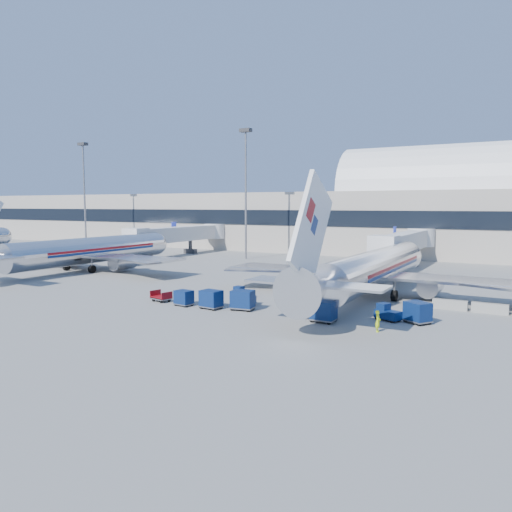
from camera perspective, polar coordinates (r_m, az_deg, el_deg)
The scene contains 20 objects.
ground at distance 52.56m, azimuth 1.07°, elevation -4.54°, with size 260.00×260.00×0.00m, color gray.
terminal at distance 108.43m, azimuth 8.78°, elevation 4.75°, with size 170.00×28.15×21.00m.
airliner_main at distance 52.51m, azimuth 13.10°, elevation -1.47°, with size 32.00×37.26×12.07m.
airliner_mid at distance 75.73m, azimuth -19.06°, elevation 0.57°, with size 32.00×37.26×12.07m.
jetbridge_near at distance 78.39m, azimuth 16.82°, elevation 1.54°, with size 4.40×27.50×6.25m.
jetbridge_mid at distance 96.56m, azimuth -8.31°, elevation 2.50°, with size 4.40×27.50×6.25m.
mast_far_west at distance 113.43m, azimuth -19.06°, elevation 8.22°, with size 2.00×1.20×22.60m.
mast_west at distance 87.81m, azimuth -1.18°, elevation 9.32°, with size 2.00×1.20×22.60m.
barrier_near at distance 48.83m, azimuth 21.29°, elevation -5.21°, with size 3.00×0.55×0.90m, color #9E9E96.
barrier_mid at distance 48.50m, azimuth 25.16°, elevation -5.44°, with size 3.00×0.55×0.90m, color #9E9E96.
tug_lead at distance 47.77m, azimuth -1.34°, elevation -4.86°, with size 2.25×1.64×1.32m.
tug_right at distance 42.74m, azimuth 14.76°, elevation -6.30°, with size 2.35×1.77×1.37m.
tug_left at distance 50.60m, azimuth -1.71°, elevation -4.24°, with size 1.29×2.18×1.35m.
cart_train_a at distance 45.22m, azimuth -1.53°, elevation -5.00°, with size 2.25×1.85×1.80m.
cart_train_b at distance 45.98m, azimuth -5.15°, elevation -4.91°, with size 2.08×1.68×1.70m.
cart_train_c at distance 47.63m, azimuth -8.24°, elevation -4.73°, with size 1.81×1.47×1.46m.
cart_solo_near at distance 41.04m, azimuth 7.73°, elevation -6.21°, with size 2.03×1.57×1.76m.
cart_solo_far at distance 42.29m, azimuth 17.99°, elevation -6.11°, with size 2.46×2.33×1.73m.
cart_open_red at distance 50.12m, azimuth -10.75°, elevation -4.72°, with size 2.17×1.74×0.52m.
ramp_worker at distance 38.71m, azimuth 13.76°, elevation -7.25°, with size 0.60×0.39×1.64m, color #B6D716.
Camera 1 is at (24.44, -45.55, 9.48)m, focal length 35.00 mm.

